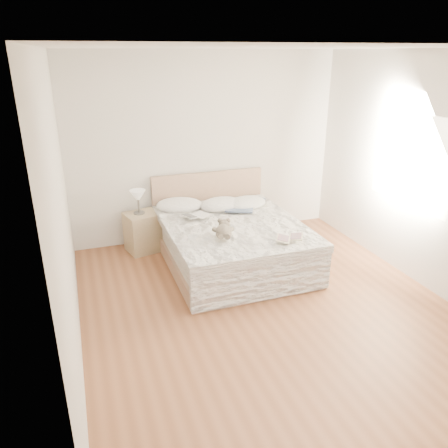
{
  "coord_description": "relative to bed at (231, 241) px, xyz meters",
  "views": [
    {
      "loc": [
        -1.85,
        -3.82,
        2.67
      ],
      "look_at": [
        -0.14,
        1.05,
        0.62
      ],
      "focal_mm": 35.0,
      "sensor_mm": 36.0,
      "label": 1
    }
  ],
  "objects": [
    {
      "name": "pillow_left",
      "position": [
        -0.52,
        0.7,
        0.33
      ],
      "size": [
        0.76,
        0.63,
        0.2
      ],
      "primitive_type": "ellipsoid",
      "rotation": [
        0.0,
        0.0,
        -0.29
      ],
      "color": "white",
      "rests_on": "bed"
    },
    {
      "name": "bed",
      "position": [
        0.0,
        0.0,
        0.0
      ],
      "size": [
        1.72,
        2.14,
        1.0
      ],
      "color": "#A38167",
      "rests_on": "floor"
    },
    {
      "name": "wall_left",
      "position": [
        -2.0,
        -1.19,
        1.04
      ],
      "size": [
        0.02,
        4.5,
        2.7
      ],
      "primitive_type": "cube",
      "color": "silver",
      "rests_on": "ground"
    },
    {
      "name": "nightstand",
      "position": [
        -1.05,
        0.75,
        -0.03
      ],
      "size": [
        0.53,
        0.5,
        0.56
      ],
      "primitive_type": "cube",
      "rotation": [
        0.0,
        0.0,
        0.24
      ],
      "color": "tan",
      "rests_on": "floor"
    },
    {
      "name": "table_lamp",
      "position": [
        -1.08,
        0.77,
        0.5
      ],
      "size": [
        0.25,
        0.25,
        0.34
      ],
      "color": "#524E48",
      "rests_on": "nightstand"
    },
    {
      "name": "photo_book",
      "position": [
        -0.42,
        0.23,
        0.32
      ],
      "size": [
        0.4,
        0.35,
        0.03
      ],
      "primitive_type": "cube",
      "rotation": [
        0.0,
        0.0,
        0.44
      ],
      "color": "white",
      "rests_on": "bed"
    },
    {
      "name": "wall_right",
      "position": [
        2.0,
        -1.19,
        1.04
      ],
      "size": [
        0.02,
        4.5,
        2.7
      ],
      "primitive_type": "cube",
      "color": "silver",
      "rests_on": "ground"
    },
    {
      "name": "wall_back",
      "position": [
        0.0,
        1.06,
        1.04
      ],
      "size": [
        4.0,
        0.02,
        2.7
      ],
      "primitive_type": "cube",
      "color": "silver",
      "rests_on": "ground"
    },
    {
      "name": "blouse",
      "position": [
        0.3,
        0.42,
        0.32
      ],
      "size": [
        0.81,
        0.83,
        0.02
      ],
      "primitive_type": null,
      "rotation": [
        0.0,
        0.0,
        -0.46
      ],
      "color": "#3D4C6A",
      "rests_on": "bed"
    },
    {
      "name": "wall_front",
      "position": [
        0.0,
        -3.44,
        1.04
      ],
      "size": [
        4.0,
        0.02,
        2.7
      ],
      "primitive_type": "cube",
      "color": "silver",
      "rests_on": "ground"
    },
    {
      "name": "teddy_bear",
      "position": [
        -0.3,
        -0.56,
        0.34
      ],
      "size": [
        0.31,
        0.37,
        0.17
      ],
      "primitive_type": null,
      "rotation": [
        0.0,
        0.0,
        -0.28
      ],
      "color": "#695F50",
      "rests_on": "bed"
    },
    {
      "name": "childrens_book",
      "position": [
        0.42,
        -0.85,
        0.32
      ],
      "size": [
        0.4,
        0.37,
        0.02
      ],
      "primitive_type": "cube",
      "rotation": [
        0.0,
        0.0,
        -0.55
      ],
      "color": "beige",
      "rests_on": "bed"
    },
    {
      "name": "pillow_middle",
      "position": [
        0.06,
        0.53,
        0.33
      ],
      "size": [
        0.68,
        0.51,
        0.19
      ],
      "primitive_type": "ellipsoid",
      "rotation": [
        0.0,
        0.0,
        0.1
      ],
      "color": "silver",
      "rests_on": "bed"
    },
    {
      "name": "pillow_right",
      "position": [
        0.41,
        0.47,
        0.33
      ],
      "size": [
        0.68,
        0.54,
        0.18
      ],
      "primitive_type": "ellipsoid",
      "rotation": [
        0.0,
        0.0,
        0.21
      ],
      "color": "white",
      "rests_on": "bed"
    },
    {
      "name": "window",
      "position": [
        1.99,
        -0.89,
        1.14
      ],
      "size": [
        0.02,
        1.3,
        1.1
      ],
      "primitive_type": "cube",
      "color": "white",
      "rests_on": "wall_right"
    },
    {
      "name": "floor",
      "position": [
        0.0,
        -1.19,
        -0.31
      ],
      "size": [
        4.0,
        4.5,
        0.0
      ],
      "primitive_type": "cube",
      "color": "brown",
      "rests_on": "ground"
    },
    {
      "name": "ceiling",
      "position": [
        0.0,
        -1.19,
        2.39
      ],
      "size": [
        4.0,
        4.5,
        0.0
      ],
      "primitive_type": "cube",
      "color": "white",
      "rests_on": "ground"
    }
  ]
}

